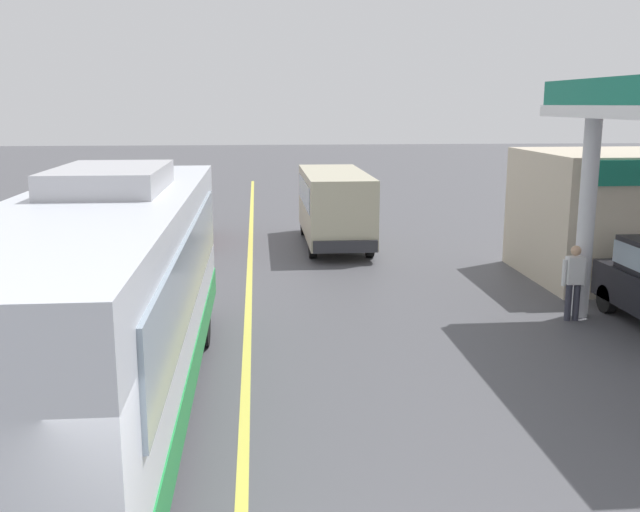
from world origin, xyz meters
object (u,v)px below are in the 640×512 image
minibus_opposing_lane (334,201)px  pedestrian_near_pump (574,279)px  coach_bus_main (104,309)px  car_trailing_behind_bus (174,213)px

minibus_opposing_lane → pedestrian_near_pump: size_ratio=3.69×
coach_bus_main → pedestrian_near_pump: coach_bus_main is taller
pedestrian_near_pump → minibus_opposing_lane: bearing=115.3°
coach_bus_main → minibus_opposing_lane: bearing=70.2°
minibus_opposing_lane → pedestrian_near_pump: 9.94m
coach_bus_main → car_trailing_behind_bus: (-0.58, 14.22, -0.71)m
coach_bus_main → pedestrian_near_pump: size_ratio=6.65×
coach_bus_main → car_trailing_behind_bus: 14.25m
car_trailing_behind_bus → pedestrian_near_pump: bearing=-46.0°
car_trailing_behind_bus → minibus_opposing_lane: bearing=-10.1°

